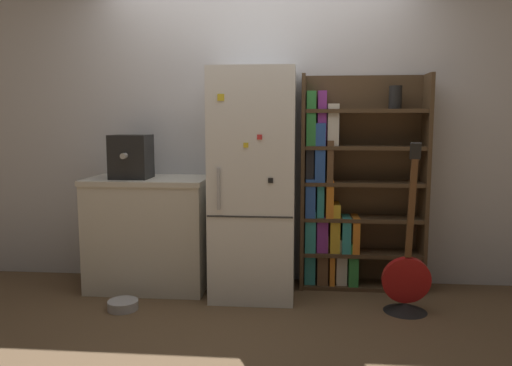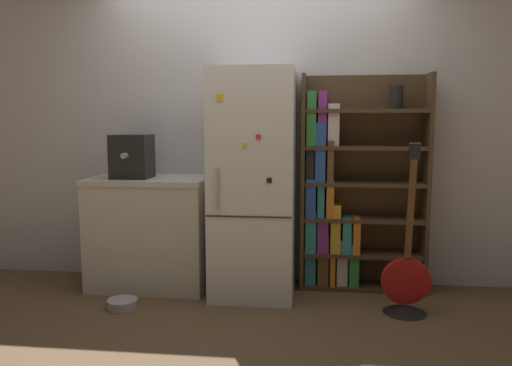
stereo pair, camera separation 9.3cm
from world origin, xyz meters
The scene contains 8 objects.
ground_plane centered at (0.00, 0.00, 0.00)m, with size 16.00×16.00×0.00m, color brown.
wall_back centered at (0.00, 0.47, 1.30)m, with size 8.00×0.05×2.60m.
refrigerator centered at (0.00, 0.12, 0.87)m, with size 0.63×0.69×1.74m.
bookshelf centered at (0.72, 0.34, 0.76)m, with size 0.99×0.28×1.72m.
kitchen_counter centered at (-0.86, 0.17, 0.45)m, with size 0.95×0.58×0.90m.
espresso_machine centered at (-0.97, 0.11, 1.07)m, with size 0.30×0.32×0.34m.
guitar centered at (1.12, -0.20, 0.17)m, with size 0.34×0.31×1.21m.
pet_bowl centered at (-0.91, -0.35, 0.04)m, with size 0.22×0.22×0.07m.
Camera 2 is at (0.45, -3.70, 1.36)m, focal length 35.00 mm.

